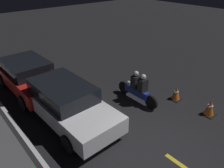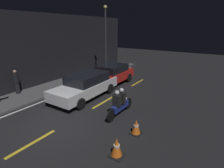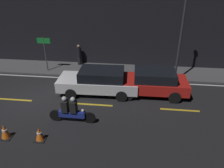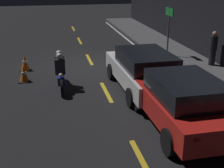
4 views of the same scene
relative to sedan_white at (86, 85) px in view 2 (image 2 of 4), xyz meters
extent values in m
plane|color=black|center=(-3.57, -1.37, -0.77)|extent=(56.00, 56.00, 0.00)
cube|color=#4C4C4F|center=(-3.57, 3.08, -0.72)|extent=(28.00, 2.34, 0.11)
cube|color=gold|center=(-4.57, -1.37, -0.77)|extent=(2.00, 0.14, 0.01)
cube|color=gold|center=(-0.07, -1.37, -0.77)|extent=(2.00, 0.14, 0.01)
cube|color=gold|center=(4.43, -1.37, -0.77)|extent=(2.00, 0.14, 0.01)
cube|color=silver|center=(-3.57, 1.66, -0.77)|extent=(25.20, 0.14, 0.01)
cube|color=silver|center=(-0.07, 0.00, -0.16)|extent=(4.58, 1.89, 0.60)
cube|color=black|center=(0.16, 0.00, 0.41)|extent=(2.54, 1.66, 0.54)
cube|color=red|center=(2.19, -0.53, -0.01)|extent=(0.06, 0.20, 0.10)
cube|color=red|center=(2.16, 0.63, -0.01)|extent=(0.06, 0.20, 0.10)
cylinder|color=black|center=(-1.46, -0.91, -0.46)|extent=(0.63, 0.19, 0.63)
cylinder|color=black|center=(-1.50, 0.84, -0.46)|extent=(0.63, 0.19, 0.63)
cylinder|color=black|center=(1.36, -0.84, -0.46)|extent=(0.63, 0.19, 0.63)
cylinder|color=black|center=(1.32, 0.90, -0.46)|extent=(0.63, 0.19, 0.63)
cube|color=red|center=(2.93, 0.17, -0.13)|extent=(4.14, 1.85, 0.61)
cube|color=black|center=(3.14, 0.17, 0.44)|extent=(2.29, 1.64, 0.53)
cube|color=red|center=(4.97, -0.39, 0.02)|extent=(0.06, 0.20, 0.10)
cube|color=red|center=(4.95, 0.78, 0.02)|extent=(0.06, 0.20, 0.10)
cylinder|color=black|center=(1.67, -0.72, -0.44)|extent=(0.67, 0.19, 0.67)
cylinder|color=black|center=(1.64, 1.03, -0.44)|extent=(0.67, 0.19, 0.67)
cylinder|color=black|center=(4.22, -0.69, -0.44)|extent=(0.67, 0.19, 0.67)
cylinder|color=black|center=(4.20, 1.06, -0.44)|extent=(0.67, 0.19, 0.67)
cylinder|color=black|center=(0.01, -2.94, -0.48)|extent=(0.59, 0.08, 0.59)
cylinder|color=black|center=(-1.61, -2.93, -0.48)|extent=(0.59, 0.10, 0.59)
cube|color=navy|center=(-0.80, -2.93, -0.33)|extent=(1.24, 0.25, 0.30)
sphere|color=#F2EABF|center=(-0.28, -2.94, -0.10)|extent=(0.14, 0.14, 0.14)
cube|color=black|center=(-0.70, -2.93, 0.10)|extent=(0.28, 0.36, 0.55)
sphere|color=silver|center=(-0.70, -2.93, 0.48)|extent=(0.22, 0.22, 0.22)
cube|color=black|center=(-1.10, -2.93, 0.10)|extent=(0.28, 0.36, 0.55)
sphere|color=silver|center=(-1.10, -2.93, 0.48)|extent=(0.22, 0.22, 0.22)
cube|color=black|center=(-3.36, -4.34, -0.76)|extent=(0.49, 0.49, 0.03)
cone|color=orange|center=(-3.36, -4.34, -0.42)|extent=(0.37, 0.37, 0.65)
cylinder|color=white|center=(-3.36, -4.34, -0.38)|extent=(0.21, 0.21, 0.08)
cube|color=black|center=(-1.84, -4.31, -0.76)|extent=(0.46, 0.46, 0.03)
cone|color=orange|center=(-1.84, -4.31, -0.44)|extent=(0.36, 0.36, 0.60)
cylinder|color=white|center=(-1.84, -4.31, -0.41)|extent=(0.20, 0.20, 0.07)
cylinder|color=black|center=(-2.15, 3.86, -0.31)|extent=(0.28, 0.28, 0.70)
cylinder|color=black|center=(-2.15, 3.86, 0.35)|extent=(0.34, 0.34, 0.62)
sphere|color=tan|center=(-2.15, 3.86, 0.76)|extent=(0.20, 0.20, 0.20)
cylinder|color=#333338|center=(4.55, 1.76, 1.98)|extent=(0.14, 0.14, 5.50)
sphere|color=#F9D88C|center=(4.55, 1.76, 4.85)|extent=(0.28, 0.28, 0.28)
camera|label=1|loc=(-6.20, 3.10, 4.33)|focal=35.00mm
camera|label=2|loc=(-7.49, -6.91, 3.37)|focal=28.00mm
camera|label=3|loc=(2.01, -11.07, 5.63)|focal=35.00mm
camera|label=4|loc=(10.19, -3.28, 3.30)|focal=50.00mm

